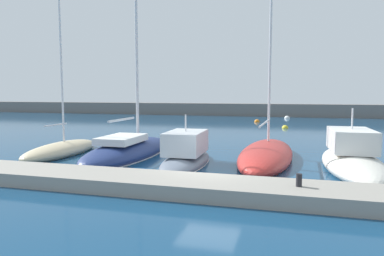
% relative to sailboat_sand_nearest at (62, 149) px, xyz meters
% --- Properties ---
extents(ground_plane, '(120.00, 120.00, 0.00)m').
position_rel_sailboat_sand_nearest_xyz_m(ground_plane, '(9.90, -3.71, -0.32)').
color(ground_plane, navy).
extents(dock_pier, '(25.38, 2.33, 0.54)m').
position_rel_sailboat_sand_nearest_xyz_m(dock_pier, '(9.90, -5.83, -0.06)').
color(dock_pier, gray).
rests_on(dock_pier, ground_plane).
extents(breakwater_seawall, '(108.00, 2.80, 1.96)m').
position_rel_sailboat_sand_nearest_xyz_m(breakwater_seawall, '(9.90, 38.94, 0.66)').
color(breakwater_seawall, slate).
rests_on(breakwater_seawall, ground_plane).
extents(sailboat_sand_nearest, '(2.33, 6.89, 12.21)m').
position_rel_sailboat_sand_nearest_xyz_m(sailboat_sand_nearest, '(0.00, 0.00, 0.00)').
color(sailboat_sand_nearest, beige).
rests_on(sailboat_sand_nearest, ground_plane).
extents(sailboat_navy_second, '(3.16, 9.59, 20.38)m').
position_rel_sailboat_sand_nearest_xyz_m(sailboat_navy_second, '(4.03, 0.69, 0.10)').
color(sailboat_navy_second, navy).
rests_on(sailboat_navy_second, ground_plane).
extents(motorboat_slate_third, '(2.26, 6.34, 2.91)m').
position_rel_sailboat_sand_nearest_xyz_m(motorboat_slate_third, '(8.04, -0.84, 0.16)').
color(motorboat_slate_third, slate).
rests_on(motorboat_slate_third, ground_plane).
extents(sailboat_red_fourth, '(3.09, 9.74, 19.11)m').
position_rel_sailboat_sand_nearest_xyz_m(sailboat_red_fourth, '(11.94, 1.53, 0.02)').
color(sailboat_red_fourth, '#B72D28').
rests_on(sailboat_red_fourth, ground_plane).
extents(motorboat_ivory_fifth, '(2.91, 8.25, 3.22)m').
position_rel_sailboat_sand_nearest_xyz_m(motorboat_ivory_fifth, '(16.09, 0.19, 0.23)').
color(motorboat_ivory_fifth, silver).
rests_on(motorboat_ivory_fifth, ground_plane).
extents(mooring_buoy_white, '(0.79, 0.79, 0.79)m').
position_rel_sailboat_sand_nearest_xyz_m(mooring_buoy_white, '(12.63, 34.49, -0.32)').
color(mooring_buoy_white, white).
rests_on(mooring_buoy_white, ground_plane).
extents(mooring_buoy_yellow, '(0.66, 0.66, 0.66)m').
position_rel_sailboat_sand_nearest_xyz_m(mooring_buoy_yellow, '(12.63, 19.94, -0.32)').
color(mooring_buoy_yellow, yellow).
rests_on(mooring_buoy_yellow, ground_plane).
extents(mooring_buoy_orange, '(0.70, 0.70, 0.70)m').
position_rel_sailboat_sand_nearest_xyz_m(mooring_buoy_orange, '(9.05, 27.04, -0.32)').
color(mooring_buoy_orange, orange).
rests_on(mooring_buoy_orange, ground_plane).
extents(dock_bollard, '(0.20, 0.20, 0.44)m').
position_rel_sailboat_sand_nearest_xyz_m(dock_bollard, '(13.52, -5.83, 0.43)').
color(dock_bollard, black).
rests_on(dock_bollard, dock_pier).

